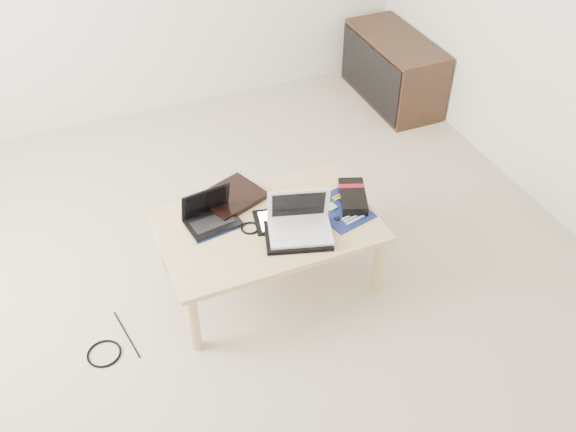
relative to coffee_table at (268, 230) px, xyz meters
name	(u,v)px	position (x,y,z in m)	size (l,w,h in m)	color
ground	(235,290)	(-0.20, -0.01, -0.35)	(4.00, 4.00, 0.00)	#C0B09B
coffee_table	(268,230)	(0.00, 0.00, 0.00)	(1.10, 0.70, 0.40)	tan
media_cabinet	(392,69)	(1.57, 1.44, -0.10)	(0.41, 0.90, 0.50)	#3B2418
book	(231,197)	(-0.11, 0.26, 0.06)	(0.38, 0.36, 0.03)	black
netbook	(211,216)	(-0.26, 0.12, 0.09)	(0.29, 0.23, 0.19)	black
tablet	(280,220)	(0.06, -0.01, 0.06)	(0.29, 0.24, 0.01)	black
remote	(310,206)	(0.25, 0.03, 0.06)	(0.09, 0.23, 0.02)	silver
neoprene_sleeve	(298,236)	(0.10, -0.16, 0.06)	(0.33, 0.24, 0.02)	black
white_laptop	(300,222)	(0.12, -0.12, 0.11)	(0.36, 0.30, 0.22)	white
motherboard	(341,210)	(0.39, -0.05, 0.05)	(0.31, 0.35, 0.01)	#0C144C
gpu_box	(353,197)	(0.48, -0.01, 0.08)	(0.22, 0.30, 0.06)	black
cable_coil	(250,228)	(-0.10, -0.01, 0.05)	(0.09, 0.09, 0.01)	black
floor_cable_coil	(104,354)	(-0.93, -0.17, -0.35)	(0.17, 0.17, 0.01)	black
floor_cable_trail	(127,334)	(-0.81, -0.09, -0.35)	(0.01, 0.01, 0.34)	black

